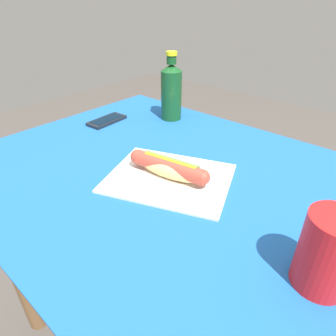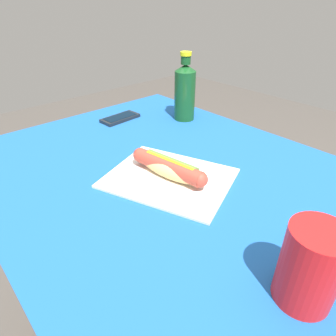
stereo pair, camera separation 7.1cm
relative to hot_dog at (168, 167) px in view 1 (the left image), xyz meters
The scene contains 6 objects.
dining_table 0.17m from the hot_dog, 77.33° to the left, with size 1.11×0.82×0.74m.
paper_wrapper 0.03m from the hot_dog, 80.61° to the right, with size 0.29×0.23×0.01m, color silver.
hot_dog is the anchor object (origin of this frame).
cell_phone 0.43m from the hot_dog, 162.17° to the left, with size 0.07×0.14×0.01m.
soda_bottle 0.41m from the hot_dog, 129.91° to the left, with size 0.07×0.07×0.23m.
drinking_cup 0.38m from the hot_dog, 10.53° to the right, with size 0.08×0.08×0.13m, color red.
Camera 1 is at (0.40, -0.48, 1.13)m, focal length 31.39 mm.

